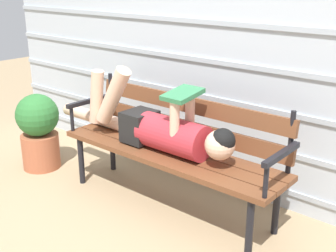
{
  "coord_description": "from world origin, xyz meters",
  "views": [
    {
      "loc": [
        1.77,
        -1.94,
        1.56
      ],
      "look_at": [
        0.0,
        0.15,
        0.6
      ],
      "focal_mm": 46.3,
      "sensor_mm": 36.0,
      "label": 1
    }
  ],
  "objects": [
    {
      "name": "ground_plane",
      "position": [
        0.0,
        0.0,
        0.0
      ],
      "size": [
        12.0,
        12.0,
        0.0
      ],
      "primitive_type": "plane",
      "color": "tan"
    },
    {
      "name": "house_siding",
      "position": [
        0.0,
        0.68,
        1.24
      ],
      "size": [
        4.76,
        0.08,
        2.49
      ],
      "color": "#B2BCC6",
      "rests_on": "ground"
    },
    {
      "name": "park_bench",
      "position": [
        0.0,
        0.22,
        0.46
      ],
      "size": [
        1.7,
        0.44,
        0.81
      ],
      "color": "brown",
      "rests_on": "ground"
    },
    {
      "name": "reclining_person",
      "position": [
        -0.1,
        0.15,
        0.57
      ],
      "size": [
        1.69,
        0.25,
        0.55
      ],
      "color": "#B72D38"
    },
    {
      "name": "potted_plant",
      "position": [
        -1.25,
        -0.04,
        0.34
      ],
      "size": [
        0.35,
        0.35,
        0.64
      ],
      "color": "#AD5B3D",
      "rests_on": "ground"
    }
  ]
}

